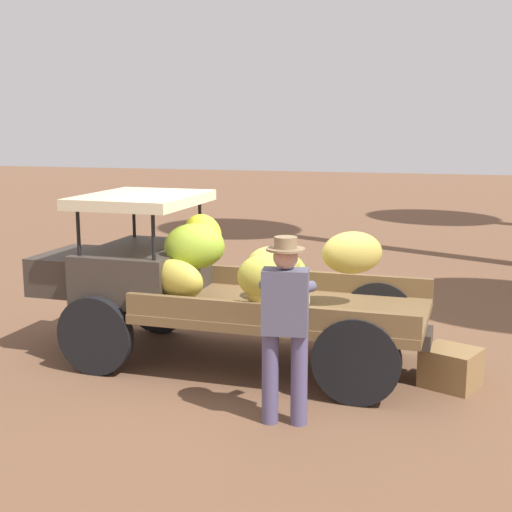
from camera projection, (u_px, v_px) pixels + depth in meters
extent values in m
plane|color=brown|center=(276.00, 361.00, 8.02)|extent=(60.00, 60.00, 0.00)
cube|color=#3A322B|center=(247.00, 322.00, 7.87)|extent=(4.02, 0.62, 0.16)
cylinder|color=black|center=(95.00, 335.00, 7.56)|extent=(0.86, 0.18, 0.86)
cylinder|color=black|center=(159.00, 300.00, 9.06)|extent=(0.86, 0.18, 0.86)
cylinder|color=black|center=(356.00, 362.00, 6.74)|extent=(0.86, 0.18, 0.86)
cylinder|color=black|center=(379.00, 318.00, 8.24)|extent=(0.86, 0.18, 0.86)
cube|color=brown|center=(287.00, 310.00, 7.71)|extent=(3.07, 1.85, 0.10)
cube|color=brown|center=(266.00, 314.00, 6.93)|extent=(3.00, 0.21, 0.22)
cube|color=brown|center=(304.00, 280.00, 8.43)|extent=(3.00, 0.21, 0.22)
cube|color=#3A322B|center=(144.00, 271.00, 8.14)|extent=(1.17, 1.57, 0.55)
cube|color=#3A322B|center=(76.00, 271.00, 8.42)|extent=(0.75, 1.09, 0.44)
cylinder|color=black|center=(78.00, 230.00, 7.56)|extent=(0.04, 0.04, 0.55)
cylinder|color=black|center=(134.00, 215.00, 8.78)|extent=(0.04, 0.04, 0.55)
cylinder|color=black|center=(153.00, 234.00, 7.31)|extent=(0.04, 0.04, 0.55)
cylinder|color=black|center=(200.00, 218.00, 8.52)|extent=(0.04, 0.04, 0.55)
cube|color=beige|center=(142.00, 200.00, 7.99)|extent=(1.29, 1.57, 0.12)
ellipsoid|color=gold|center=(176.00, 279.00, 7.43)|extent=(0.80, 0.68, 0.53)
ellipsoid|color=#8CAB2D|center=(194.00, 246.00, 7.62)|extent=(0.78, 0.71, 0.60)
ellipsoid|color=yellow|center=(202.00, 235.00, 7.99)|extent=(0.72, 0.72, 0.50)
ellipsoid|color=#8CB641|center=(282.00, 273.00, 7.86)|extent=(0.77, 0.72, 0.51)
ellipsoid|color=gold|center=(280.00, 297.00, 7.13)|extent=(0.80, 0.69, 0.47)
ellipsoid|color=gold|center=(270.00, 291.00, 7.11)|extent=(0.54, 0.62, 0.59)
ellipsoid|color=gold|center=(352.00, 253.00, 7.53)|extent=(0.77, 0.66, 0.47)
ellipsoid|color=#BEB94A|center=(274.00, 264.00, 7.33)|extent=(0.61, 0.59, 0.45)
ellipsoid|color=gold|center=(262.00, 277.00, 7.03)|extent=(0.57, 0.58, 0.55)
cylinder|color=#554E75|center=(270.00, 378.00, 6.33)|extent=(0.15, 0.15, 0.84)
cylinder|color=#554E75|center=(299.00, 379.00, 6.30)|extent=(0.15, 0.15, 0.84)
cube|color=#53536A|center=(285.00, 302.00, 6.18)|extent=(0.43, 0.29, 0.57)
cylinder|color=#53536A|center=(275.00, 289.00, 6.27)|extent=(0.36, 0.35, 0.10)
cylinder|color=#53536A|center=(298.00, 290.00, 6.25)|extent=(0.29, 0.39, 0.10)
sphere|color=tan|center=(286.00, 257.00, 6.11)|extent=(0.22, 0.22, 0.22)
cylinder|color=#8E7453|center=(286.00, 249.00, 6.09)|extent=(0.34, 0.34, 0.02)
cylinder|color=#8E7453|center=(286.00, 242.00, 6.08)|extent=(0.20, 0.20, 0.10)
cube|color=olive|center=(451.00, 367.00, 7.25)|extent=(0.68, 0.65, 0.40)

